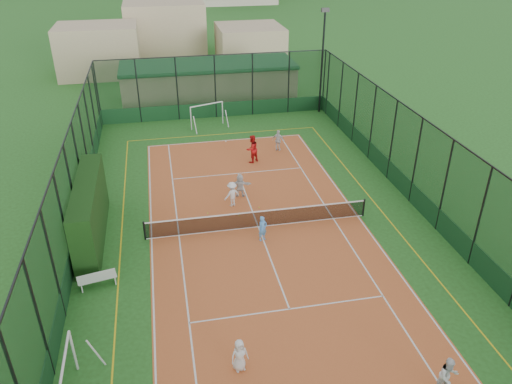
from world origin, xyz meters
TOP-DOWN VIEW (x-y plane):
  - ground at (0.00, 0.00)m, footprint 300.00×300.00m
  - court_slab at (0.00, 0.00)m, footprint 11.17×23.97m
  - tennis_net at (0.00, 0.00)m, footprint 11.67×0.12m
  - perimeter_fence at (0.00, 0.00)m, footprint 18.12×34.12m
  - floodlight_ne at (8.60, 16.60)m, footprint 0.60×0.26m
  - clubhouse at (0.00, 22.00)m, footprint 15.20×7.20m
  - hedge_left at (-8.30, 0.64)m, footprint 1.05×7.03m
  - white_bench at (-7.80, -3.34)m, footprint 1.66×0.76m
  - futsal_goal_near at (-8.19, -9.28)m, footprint 2.81×0.84m
  - futsal_goal_far at (-0.96, 14.95)m, footprint 2.89×1.69m
  - child_near_left at (-2.53, -9.05)m, footprint 0.72×0.55m
  - child_near_mid at (-0.03, -1.20)m, footprint 0.58×0.50m
  - child_near_right at (4.10, -11.41)m, footprint 0.77×0.62m
  - child_far_left at (-0.98, 2.46)m, footprint 1.08×0.87m
  - child_far_right at (3.34, 9.42)m, footprint 0.93×0.77m
  - child_far_back at (-0.36, 3.48)m, footprint 1.35×0.72m
  - coach at (1.20, 7.93)m, footprint 1.15×1.09m
  - tennis_balls at (-0.93, 1.67)m, footprint 2.93×0.73m

SIDE VIEW (x-z plane):
  - ground at x=0.00m, z-range 0.00..0.00m
  - court_slab at x=0.00m, z-range 0.00..0.01m
  - tennis_balls at x=-0.93m, z-range 0.01..0.08m
  - white_bench at x=-7.80m, z-range 0.00..0.90m
  - tennis_net at x=0.00m, z-range 0.00..1.06m
  - child_near_left at x=-2.53m, z-range 0.01..1.32m
  - child_near_mid at x=-0.03m, z-range 0.01..1.34m
  - child_far_back at x=-0.36m, z-range 0.01..1.40m
  - child_far_left at x=-0.98m, z-range 0.01..1.47m
  - child_far_right at x=3.34m, z-range 0.01..1.50m
  - child_near_right at x=4.10m, z-range 0.01..1.52m
  - futsal_goal_far at x=-0.96m, z-range 0.00..1.80m
  - futsal_goal_near at x=-8.19m, z-range 0.00..1.81m
  - coach at x=1.20m, z-range 0.01..1.88m
  - hedge_left at x=-8.30m, z-range 0.00..3.07m
  - clubhouse at x=0.00m, z-range 0.00..3.15m
  - perimeter_fence at x=0.00m, z-range 0.00..5.00m
  - floodlight_ne at x=8.60m, z-range 0.00..8.25m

